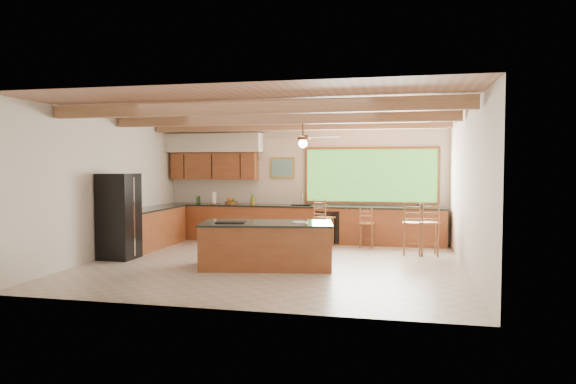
# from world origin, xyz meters

# --- Properties ---
(ground) EXTENTS (7.20, 7.20, 0.00)m
(ground) POSITION_xyz_m (0.00, 0.00, 0.00)
(ground) COLOR #BDB19D
(ground) RESTS_ON ground
(room_shell) EXTENTS (7.27, 6.54, 3.02)m
(room_shell) POSITION_xyz_m (-0.17, 0.65, 2.21)
(room_shell) COLOR beige
(room_shell) RESTS_ON ground
(counter_run) EXTENTS (7.12, 3.10, 1.23)m
(counter_run) POSITION_xyz_m (-0.82, 2.52, 0.46)
(counter_run) COLOR brown
(counter_run) RESTS_ON ground
(island) EXTENTS (2.60, 1.55, 0.87)m
(island) POSITION_xyz_m (-0.03, -0.37, 0.43)
(island) COLOR brown
(island) RESTS_ON ground
(refrigerator) EXTENTS (0.70, 0.68, 1.76)m
(refrigerator) POSITION_xyz_m (-3.22, -0.16, 0.88)
(refrigerator) COLOR black
(refrigerator) RESTS_ON ground
(bar_stool_a) EXTENTS (0.54, 0.54, 1.13)m
(bar_stool_a) POSITION_xyz_m (0.65, 2.33, 0.67)
(bar_stool_a) COLOR brown
(bar_stool_a) RESTS_ON ground
(bar_stool_b) EXTENTS (0.35, 0.35, 0.94)m
(bar_stool_b) POSITION_xyz_m (1.66, 2.32, 0.56)
(bar_stool_b) COLOR brown
(bar_stool_b) RESTS_ON ground
(bar_stool_c) EXTENTS (0.46, 0.46, 1.15)m
(bar_stool_c) POSITION_xyz_m (3.03, 1.54, 0.68)
(bar_stool_c) COLOR brown
(bar_stool_c) RESTS_ON ground
(bar_stool_d) EXTENTS (0.41, 0.41, 1.13)m
(bar_stool_d) POSITION_xyz_m (2.68, 1.54, 0.67)
(bar_stool_d) COLOR brown
(bar_stool_d) RESTS_ON ground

